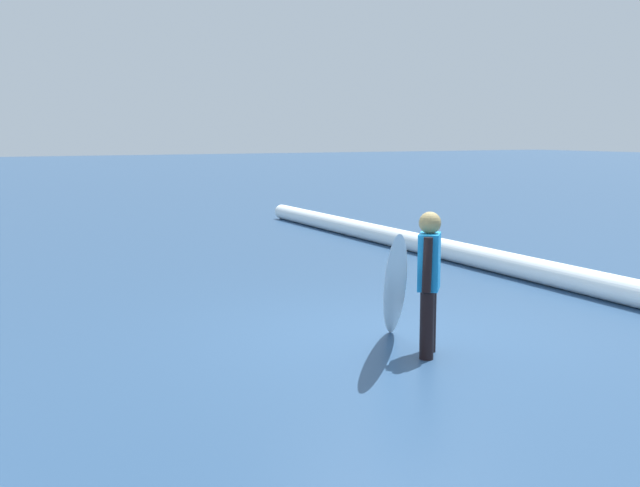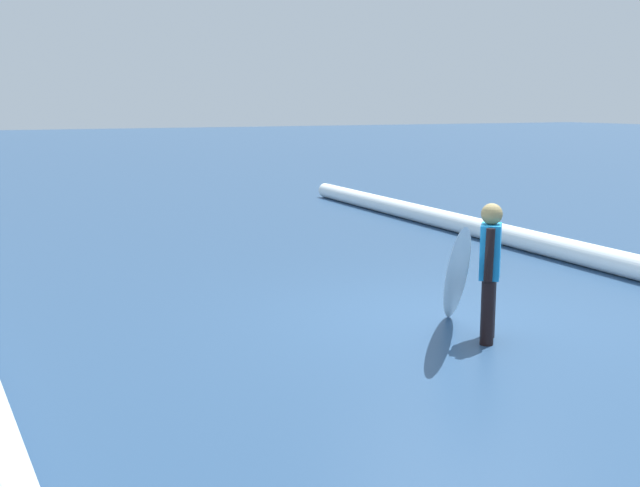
# 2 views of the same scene
# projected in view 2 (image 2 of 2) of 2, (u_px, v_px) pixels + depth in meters

# --- Properties ---
(ground_plane) EXTENTS (144.69, 144.69, 0.00)m
(ground_plane) POSITION_uv_depth(u_px,v_px,m) (453.00, 319.00, 9.15)
(ground_plane) COLOR navy
(surfer) EXTENTS (0.41, 0.42, 1.45)m
(surfer) POSITION_uv_depth(u_px,v_px,m) (490.00, 265.00, 8.18)
(surfer) COLOR black
(surfer) RESTS_ON ground_plane
(surfboard) EXTENTS (1.58, 1.10, 1.35)m
(surfboard) POSITION_uv_depth(u_px,v_px,m) (456.00, 277.00, 8.29)
(surfboard) COLOR white
(surfboard) RESTS_ON ground_plane
(wave_crest_foreground) EXTENTS (21.51, 1.83, 0.36)m
(wave_crest_foreground) POSITION_uv_depth(u_px,v_px,m) (627.00, 265.00, 11.32)
(wave_crest_foreground) COLOR white
(wave_crest_foreground) RESTS_ON ground_plane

